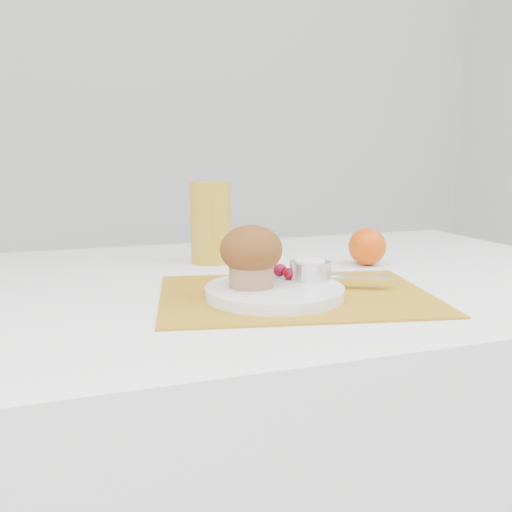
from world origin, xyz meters
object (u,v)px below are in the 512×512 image
object	(u,v)px
orange	(367,246)
table	(283,474)
muffin	(251,255)
plate	(274,292)
juice_glass	(211,222)

from	to	relation	value
orange	table	bearing A→B (deg)	-169.13
muffin	table	bearing A→B (deg)	51.48
muffin	plate	bearing A→B (deg)	-18.06
plate	muffin	world-z (taller)	muffin
juice_glass	orange	bearing A→B (deg)	-24.15
plate	orange	size ratio (longest dim) A/B	2.86
juice_glass	muffin	xyz separation A→B (m)	(-0.02, -0.29, -0.01)
orange	muffin	world-z (taller)	muffin
juice_glass	muffin	bearing A→B (deg)	-93.55
table	orange	xyz separation A→B (m)	(0.18, 0.03, 0.41)
juice_glass	table	bearing A→B (deg)	-60.11
plate	muffin	xyz separation A→B (m)	(-0.03, 0.01, 0.05)
plate	muffin	distance (m)	0.06
juice_glass	muffin	world-z (taller)	juice_glass
juice_glass	muffin	distance (m)	0.29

